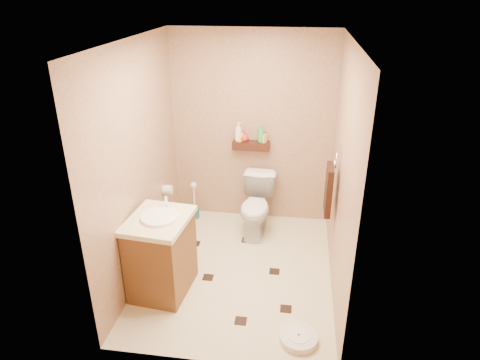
# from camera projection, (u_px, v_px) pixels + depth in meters

# --- Properties ---
(ground) EXTENTS (2.50, 2.50, 0.00)m
(ground) POSITION_uv_depth(u_px,v_px,m) (237.00, 270.00, 4.65)
(ground) COLOR beige
(ground) RESTS_ON ground
(wall_back) EXTENTS (2.00, 0.04, 2.40)m
(wall_back) POSITION_uv_depth(u_px,v_px,m) (252.00, 130.00, 5.27)
(wall_back) COLOR tan
(wall_back) RESTS_ON ground
(wall_front) EXTENTS (2.00, 0.04, 2.40)m
(wall_front) POSITION_uv_depth(u_px,v_px,m) (211.00, 239.00, 3.02)
(wall_front) COLOR tan
(wall_front) RESTS_ON ground
(wall_left) EXTENTS (0.04, 2.50, 2.40)m
(wall_left) POSITION_uv_depth(u_px,v_px,m) (138.00, 164.00, 4.27)
(wall_left) COLOR tan
(wall_left) RESTS_ON ground
(wall_right) EXTENTS (0.04, 2.50, 2.40)m
(wall_right) POSITION_uv_depth(u_px,v_px,m) (342.00, 175.00, 4.02)
(wall_right) COLOR tan
(wall_right) RESTS_ON ground
(ceiling) EXTENTS (2.00, 2.50, 0.02)m
(ceiling) POSITION_uv_depth(u_px,v_px,m) (237.00, 40.00, 3.64)
(ceiling) COLOR silver
(ceiling) RESTS_ON wall_back
(wall_shelf) EXTENTS (0.46, 0.14, 0.10)m
(wall_shelf) POSITION_uv_depth(u_px,v_px,m) (251.00, 145.00, 5.27)
(wall_shelf) COLOR #391A0F
(wall_shelf) RESTS_ON wall_back
(floor_accents) EXTENTS (1.24, 1.47, 0.01)m
(floor_accents) POSITION_uv_depth(u_px,v_px,m) (240.00, 274.00, 4.59)
(floor_accents) COLOR black
(floor_accents) RESTS_ON ground
(toilet) EXTENTS (0.43, 0.72, 0.71)m
(toilet) POSITION_uv_depth(u_px,v_px,m) (256.00, 206.00, 5.23)
(toilet) COLOR white
(toilet) RESTS_ON ground
(vanity) EXTENTS (0.62, 0.73, 0.95)m
(vanity) POSITION_uv_depth(u_px,v_px,m) (161.00, 253.00, 4.21)
(vanity) COLOR brown
(vanity) RESTS_ON ground
(bathroom_scale) EXTENTS (0.42, 0.42, 0.07)m
(bathroom_scale) POSITION_uv_depth(u_px,v_px,m) (298.00, 338.00, 3.72)
(bathroom_scale) COLOR silver
(bathroom_scale) RESTS_ON ground
(toilet_brush) EXTENTS (0.12, 0.12, 0.52)m
(toilet_brush) POSITION_uv_depth(u_px,v_px,m) (195.00, 205.00, 5.63)
(toilet_brush) COLOR #175C59
(toilet_brush) RESTS_ON ground
(towel_ring) EXTENTS (0.12, 0.30, 0.76)m
(towel_ring) POSITION_uv_depth(u_px,v_px,m) (329.00, 188.00, 4.36)
(towel_ring) COLOR silver
(towel_ring) RESTS_ON wall_right
(toilet_paper) EXTENTS (0.12, 0.11, 0.12)m
(toilet_paper) POSITION_uv_depth(u_px,v_px,m) (167.00, 190.00, 5.10)
(toilet_paper) COLOR silver
(toilet_paper) RESTS_ON wall_left
(bottle_a) EXTENTS (0.10, 0.10, 0.24)m
(bottle_a) POSITION_uv_depth(u_px,v_px,m) (238.00, 132.00, 5.22)
(bottle_a) COLOR white
(bottle_a) RESTS_ON wall_shelf
(bottle_b) EXTENTS (0.09, 0.09, 0.15)m
(bottle_b) POSITION_uv_depth(u_px,v_px,m) (240.00, 135.00, 5.24)
(bottle_b) COLOR #FEF635
(bottle_b) RESTS_ON wall_shelf
(bottle_c) EXTENTS (0.12, 0.12, 0.13)m
(bottle_c) POSITION_uv_depth(u_px,v_px,m) (244.00, 136.00, 5.24)
(bottle_c) COLOR red
(bottle_c) RESTS_ON wall_shelf
(bottle_d) EXTENTS (0.10, 0.10, 0.23)m
(bottle_d) POSITION_uv_depth(u_px,v_px,m) (261.00, 133.00, 5.19)
(bottle_d) COLOR green
(bottle_d) RESTS_ON wall_shelf
(bottle_e) EXTENTS (0.09, 0.09, 0.15)m
(bottle_e) POSITION_uv_depth(u_px,v_px,m) (264.00, 136.00, 5.20)
(bottle_e) COLOR #E9AD4D
(bottle_e) RESTS_ON wall_shelf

